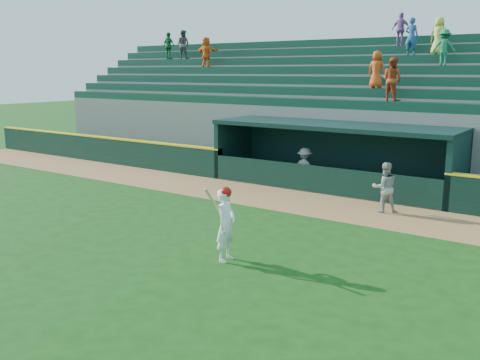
{
  "coord_description": "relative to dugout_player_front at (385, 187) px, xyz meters",
  "views": [
    {
      "loc": [
        8.76,
        -10.8,
        4.39
      ],
      "look_at": [
        0.0,
        1.6,
        1.3
      ],
      "focal_mm": 40.0,
      "sensor_mm": 36.0,
      "label": 1
    }
  ],
  "objects": [
    {
      "name": "field_wall_left",
      "position": [
        -15.25,
        1.28,
        -0.2
      ],
      "size": [
        15.5,
        0.3,
        1.2
      ],
      "primitive_type": "cube",
      "color": "black",
      "rests_on": "ground"
    },
    {
      "name": "wall_stripe_left",
      "position": [
        -15.25,
        1.28,
        0.43
      ],
      "size": [
        15.5,
        0.32,
        0.06
      ],
      "primitive_type": "cube",
      "color": "yellow",
      "rests_on": "field_wall_left"
    },
    {
      "name": "stands",
      "position": [
        -2.99,
        7.3,
        1.6
      ],
      "size": [
        34.5,
        6.33,
        7.14
      ],
      "color": "slate",
      "rests_on": "ground"
    },
    {
      "name": "ground",
      "position": [
        -3.0,
        -5.27,
        -0.8
      ],
      "size": [
        120.0,
        120.0,
        0.0
      ],
      "primitive_type": "plane",
      "color": "#134010",
      "rests_on": "ground"
    },
    {
      "name": "dugout",
      "position": [
        -3.0,
        2.74,
        0.56
      ],
      "size": [
        9.4,
        2.8,
        2.46
      ],
      "color": "#63625E",
      "rests_on": "ground"
    },
    {
      "name": "dugout_player_inside",
      "position": [
        -3.8,
        1.76,
        -0.03
      ],
      "size": [
        1.03,
        0.63,
        1.54
      ],
      "primitive_type": "imported",
      "rotation": [
        0.0,
        0.0,
        3.08
      ],
      "color": "gray",
      "rests_on": "ground"
    },
    {
      "name": "dugout_player_front",
      "position": [
        0.0,
        0.0,
        0.0
      ],
      "size": [
        0.99,
        0.95,
        1.6
      ],
      "primitive_type": "imported",
      "rotation": [
        0.0,
        0.0,
        3.79
      ],
      "color": "#9D9D98",
      "rests_on": "ground"
    },
    {
      "name": "warning_track",
      "position": [
        -3.0,
        -0.37,
        -0.8
      ],
      "size": [
        40.0,
        3.0,
        0.01
      ],
      "primitive_type": "cube",
      "color": "olive",
      "rests_on": "ground"
    },
    {
      "name": "batter_at_plate",
      "position": [
        -1.45,
        -6.42,
        0.1
      ],
      "size": [
        0.54,
        0.81,
        1.8
      ],
      "color": "white",
      "rests_on": "ground"
    }
  ]
}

